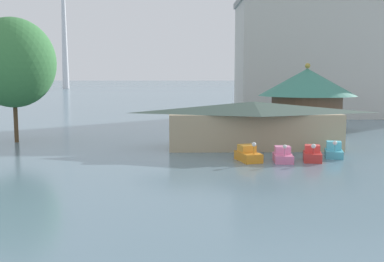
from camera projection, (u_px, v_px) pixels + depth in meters
The scene contains 8 objects.
pedal_boat_orange at pixel (248, 155), 37.88m from camera, with size 2.16×3.04×1.77m.
pedal_boat_pink at pixel (283, 156), 37.53m from camera, with size 1.72×2.59×1.61m.
pedal_boat_red at pixel (312, 155), 37.80m from camera, with size 1.89×2.52×1.61m.
pedal_boat_cyan at pixel (334, 151), 39.66m from camera, with size 2.04×2.73×1.61m.
boathouse at pixel (253, 124), 44.82m from camera, with size 18.03×6.55×4.65m.
green_roof_pavilion at pixel (307, 95), 58.73m from camera, with size 12.63×12.63×8.89m.
shoreline_tree_tall_left at pixel (13, 63), 47.85m from camera, with size 8.97×8.97×13.39m.
background_building_block at pixel (334, 58), 79.96m from camera, with size 34.70×12.54×20.80m.
Camera 1 is at (2.70, -8.26, 7.03)m, focal length 41.90 mm.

